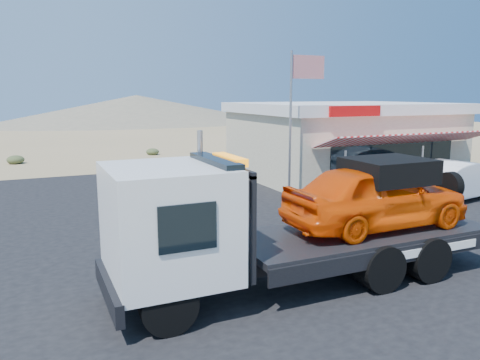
{
  "coord_description": "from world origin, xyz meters",
  "views": [
    {
      "loc": [
        -4.66,
        -11.49,
        4.4
      ],
      "look_at": [
        1.76,
        2.79,
        1.5
      ],
      "focal_mm": 35.0,
      "sensor_mm": 36.0,
      "label": 1
    }
  ],
  "objects_px": {
    "jerky_store": "(342,140)",
    "flagpole": "(296,110)",
    "tow_truck": "(301,214)",
    "white_sedan": "(459,180)"
  },
  "relations": [
    {
      "from": "white_sedan",
      "to": "jerky_store",
      "type": "height_order",
      "value": "jerky_store"
    },
    {
      "from": "jerky_store",
      "to": "flagpole",
      "type": "relative_size",
      "value": 1.73
    },
    {
      "from": "flagpole",
      "to": "white_sedan",
      "type": "bearing_deg",
      "value": -17.74
    },
    {
      "from": "tow_truck",
      "to": "flagpole",
      "type": "bearing_deg",
      "value": 60.3
    },
    {
      "from": "jerky_store",
      "to": "flagpole",
      "type": "xyz_separation_m",
      "value": [
        -5.57,
        -4.47,
        1.77
      ]
    },
    {
      "from": "jerky_store",
      "to": "flagpole",
      "type": "height_order",
      "value": "flagpole"
    },
    {
      "from": "white_sedan",
      "to": "flagpole",
      "type": "height_order",
      "value": "flagpole"
    },
    {
      "from": "tow_truck",
      "to": "jerky_store",
      "type": "xyz_separation_m",
      "value": [
        9.61,
        11.55,
        0.32
      ]
    },
    {
      "from": "flagpole",
      "to": "jerky_store",
      "type": "bearing_deg",
      "value": 38.79
    },
    {
      "from": "tow_truck",
      "to": "flagpole",
      "type": "distance_m",
      "value": 8.42
    }
  ]
}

